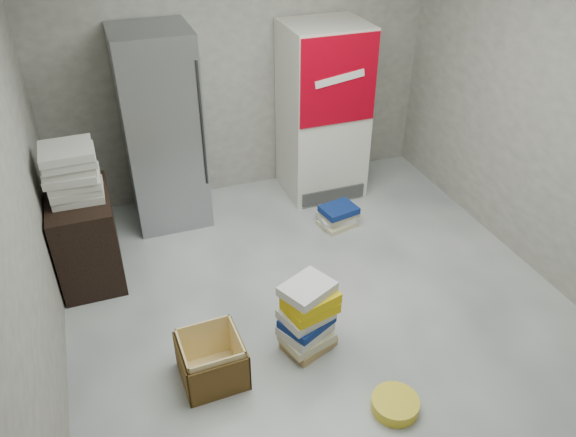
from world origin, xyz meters
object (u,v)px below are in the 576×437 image
Objects in this scene: steel_fridge at (162,130)px; cardboard_box at (212,362)px; phonebook_stack_main at (308,317)px; coke_cooler at (323,112)px; wood_shelf at (86,237)px.

cardboard_box is at bearing -92.83° from steel_fridge.
steel_fridge reaches higher than phonebook_stack_main.
phonebook_stack_main is (-1.02, -2.18, -0.61)m from coke_cooler.
phonebook_stack_main is (1.46, -1.46, -0.10)m from wood_shelf.
phonebook_stack_main is at bearing -73.90° from steel_fridge.
steel_fridge is 2.37m from phonebook_stack_main.
steel_fridge is at bearing 41.31° from wood_shelf.
phonebook_stack_main is 1.31× the size of cardboard_box.
coke_cooler is 3.97× the size of cardboard_box.
wood_shelf is at bearing -138.69° from steel_fridge.
steel_fridge reaches higher than coke_cooler.
coke_cooler is (1.65, -0.01, -0.05)m from steel_fridge.
wood_shelf is 2.07m from phonebook_stack_main.
steel_fridge is at bearing 85.21° from cardboard_box.
coke_cooler is at bearing -0.18° from steel_fridge.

